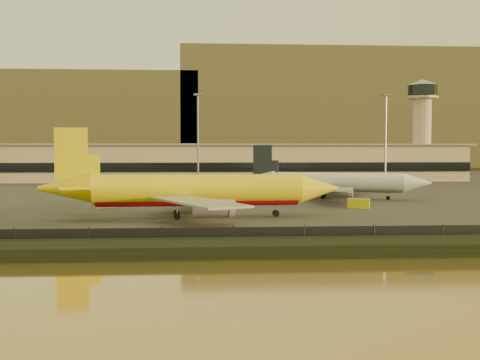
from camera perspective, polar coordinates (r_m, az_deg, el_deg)
name	(u,v)px	position (r m, az deg, el deg)	size (l,w,h in m)	color
ground	(273,232)	(81.01, 3.11, -4.94)	(900.00, 900.00, 0.00)	black
embankment	(292,248)	(64.26, 4.98, -6.40)	(320.00, 7.00, 1.40)	black
tarmac	(233,187)	(175.25, -0.71, -0.62)	(320.00, 220.00, 0.20)	#2D2D2D
perimeter_fence	(287,236)	(68.07, 4.46, -5.35)	(300.00, 0.05, 2.20)	black
terminal_building	(185,163)	(205.28, -5.25, 1.61)	(202.00, 25.00, 12.60)	tan
control_tower	(422,119)	(225.50, 16.88, 5.54)	(11.20, 11.20, 35.50)	tan
apron_light_masts	(295,131)	(156.67, 5.21, 4.64)	(152.20, 12.20, 25.40)	slate
distant_hills	(183,119)	(420.25, -5.45, 5.74)	(470.00, 160.00, 70.00)	brown
dhl_cargo_jet	(193,191)	(95.56, -4.50, -1.05)	(47.57, 46.57, 14.21)	yellow
white_narrowbody_jet	(334,183)	(133.17, 8.90, -0.25)	(39.70, 37.59, 11.79)	silver
gse_vehicle_yellow	(359,203)	(112.78, 11.18, -2.19)	(3.91, 1.76, 1.76)	yellow
gse_vehicle_white	(106,204)	(113.83, -12.57, -2.19)	(3.63, 1.63, 1.63)	silver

